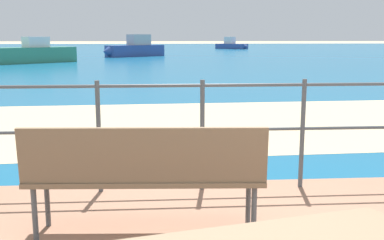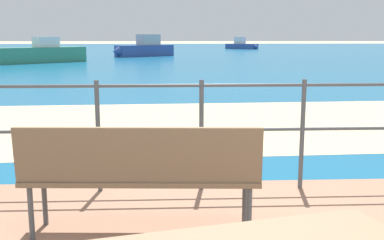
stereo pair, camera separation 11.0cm
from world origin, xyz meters
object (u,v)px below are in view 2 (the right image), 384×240
object	(u,v)px
boat_mid	(144,49)
boat_near	(39,54)
park_bench	(140,169)
boat_far	(242,45)

from	to	relation	value
boat_mid	boat_near	bearing A→B (deg)	16.80
park_bench	boat_mid	bearing A→B (deg)	-83.65
boat_near	boat_mid	bearing A→B (deg)	-164.97
boat_near	boat_mid	xyz separation A→B (m)	(5.54, 7.76, 0.06)
park_bench	boat_far	bearing A→B (deg)	-96.42
boat_near	boat_far	size ratio (longest dim) A/B	1.37
boat_near	boat_mid	distance (m)	9.54
boat_mid	park_bench	bearing A→B (deg)	55.35
park_bench	boat_far	size ratio (longest dim) A/B	0.48
park_bench	boat_mid	world-z (taller)	boat_mid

